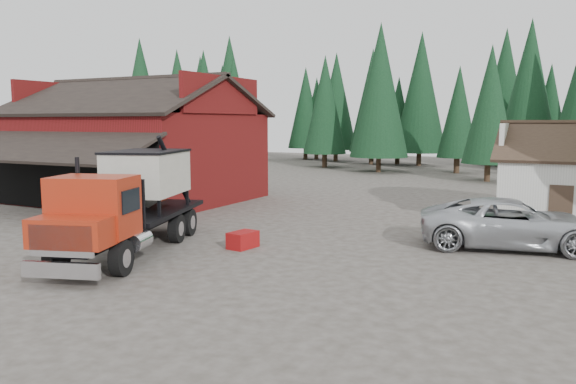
% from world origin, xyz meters
% --- Properties ---
extents(ground, '(120.00, 120.00, 0.00)m').
position_xyz_m(ground, '(0.00, 0.00, 0.00)').
color(ground, '#413B33').
rests_on(ground, ground).
extents(red_barn, '(12.80, 13.63, 7.18)m').
position_xyz_m(red_barn, '(-11.00, 9.90, 2.69)').
color(red_barn, maroon).
rests_on(red_barn, ground).
extents(conifer_backdrop, '(76.00, 16.00, 16.00)m').
position_xyz_m(conifer_backdrop, '(0.00, 42.00, 0.00)').
color(conifer_backdrop, black).
rests_on(conifer_backdrop, ground).
extents(near_pine_a, '(4.40, 4.40, 11.40)m').
position_xyz_m(near_pine_a, '(-22.00, 28.00, 6.39)').
color(near_pine_a, '#382619').
rests_on(near_pine_a, ground).
extents(near_pine_b, '(3.96, 3.96, 10.40)m').
position_xyz_m(near_pine_b, '(6.00, 30.00, 5.89)').
color(near_pine_b, '#382619').
rests_on(near_pine_b, ground).
extents(near_pine_d, '(5.28, 5.28, 13.40)m').
position_xyz_m(near_pine_d, '(-4.00, 34.00, 7.39)').
color(near_pine_d, '#382619').
rests_on(near_pine_d, ground).
extents(feed_truck, '(5.07, 9.30, 4.06)m').
position_xyz_m(feed_truck, '(-1.85, -0.58, 1.90)').
color(feed_truck, black).
rests_on(feed_truck, ground).
extents(silver_car, '(6.96, 4.31, 1.80)m').
position_xyz_m(silver_car, '(10.01, 6.19, 0.90)').
color(silver_car, '#B8BBC1').
rests_on(silver_car, ground).
extents(equip_box, '(0.85, 1.19, 0.60)m').
position_xyz_m(equip_box, '(1.30, 1.75, 0.30)').
color(equip_box, maroon).
rests_on(equip_box, ground).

